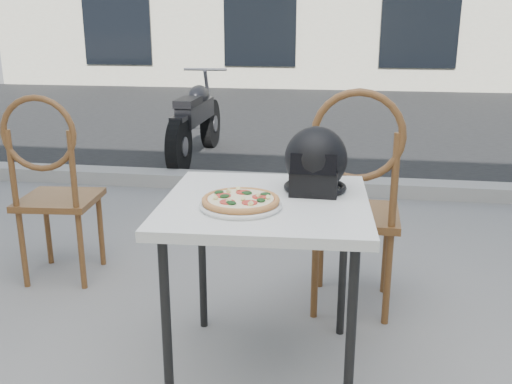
# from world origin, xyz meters

# --- Properties ---
(street_asphalt) EXTENTS (30.00, 8.00, 0.00)m
(street_asphalt) POSITION_xyz_m (0.00, 7.00, 0.00)
(street_asphalt) COLOR black
(street_asphalt) RESTS_ON ground
(curb) EXTENTS (30.00, 0.25, 0.12)m
(curb) POSITION_xyz_m (0.00, 3.00, 0.06)
(curb) COLOR #98948E
(curb) RESTS_ON ground
(cafe_table_main) EXTENTS (0.85, 0.85, 0.76)m
(cafe_table_main) POSITION_xyz_m (-0.01, 0.26, 0.69)
(cafe_table_main) COLOR silver
(cafe_table_main) RESTS_ON ground
(plate) EXTENTS (0.40, 0.40, 0.02)m
(plate) POSITION_xyz_m (-0.09, 0.14, 0.77)
(plate) COLOR silver
(plate) RESTS_ON cafe_table_main
(pizza) EXTENTS (0.33, 0.33, 0.04)m
(pizza) POSITION_xyz_m (-0.09, 0.14, 0.79)
(pizza) COLOR #C98649
(pizza) RESTS_ON plate
(helmet) EXTENTS (0.27, 0.28, 0.27)m
(helmet) POSITION_xyz_m (0.17, 0.41, 0.88)
(helmet) COLOR black
(helmet) RESTS_ON cafe_table_main
(cafe_chair_main) EXTENTS (0.45, 0.45, 1.15)m
(cafe_chair_main) POSITION_xyz_m (0.34, 0.84, 0.64)
(cafe_chair_main) COLOR brown
(cafe_chair_main) RESTS_ON ground
(cafe_chair_side) EXTENTS (0.45, 0.45, 1.08)m
(cafe_chair_side) POSITION_xyz_m (-1.30, 0.94, 0.60)
(cafe_chair_side) COLOR brown
(cafe_chair_side) RESTS_ON ground
(motorcycle) EXTENTS (0.49, 1.89, 0.94)m
(motorcycle) POSITION_xyz_m (-1.31, 4.02, 0.41)
(motorcycle) COLOR black
(motorcycle) RESTS_ON street_asphalt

